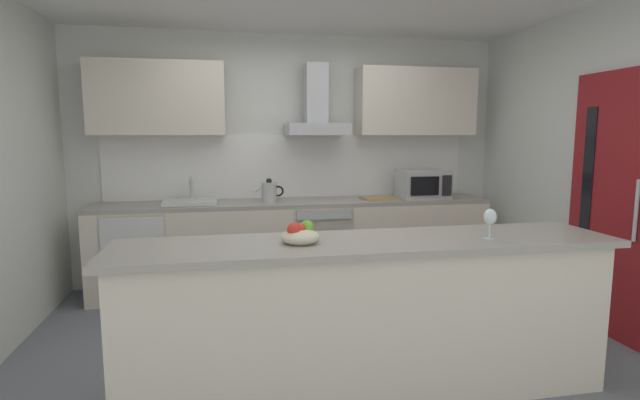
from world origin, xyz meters
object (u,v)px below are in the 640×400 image
Objects in this scene: wine_glass at (490,218)px; kettle at (269,192)px; chopping_board at (378,198)px; refrigerator at (139,254)px; microwave at (423,184)px; range_hood at (316,113)px; sink at (191,201)px; oven at (319,243)px; fruit_bowl at (300,235)px.

kettle is at bearing 116.88° from wine_glass.
chopping_board is (1.13, 0.01, -0.09)m from kettle.
wine_glass is at bearing -43.11° from refrigerator.
kettle is (-1.62, -0.01, -0.04)m from microwave.
sink is at bearing -174.64° from range_hood.
refrigerator is at bearing -179.91° from oven.
sink is at bearing 179.50° from oven.
kettle is 0.95m from range_hood.
fruit_bowl reaches higher than chopping_board.
fruit_bowl is at bearing -118.59° from chopping_board.
wine_glass is (1.10, -2.18, 0.07)m from kettle.
sink reaches higher than chopping_board.
microwave is 1.00× the size of sink.
range_hood reaches higher than wine_glass.
refrigerator is 0.71m from sink.
microwave is 2.81× the size of wine_glass.
wine_glass is (0.60, -2.21, 0.62)m from oven.
refrigerator is at bearing 120.49° from fruit_bowl.
microwave is at bearing 52.02° from fruit_bowl.
kettle is 1.62× the size of wine_glass.
range_hood reaches higher than microwave.
wine_glass is (1.86, -2.22, 0.15)m from sink.
kettle is (0.76, -0.04, 0.08)m from sink.
oven is 0.74m from kettle.
chopping_board is at bearing -13.83° from range_hood.
microwave reaches higher than sink.
oven is 1.60× the size of sink.
sink is 2.27× the size of fruit_bowl.
kettle reaches higher than refrigerator.
microwave is at bearing 76.75° from wine_glass.
kettle is 0.85× the size of chopping_board.
kettle is at bearing 89.67° from fruit_bowl.
range_hood is 2.12× the size of chopping_board.
microwave is at bearing -0.49° from chopping_board.
refrigerator is 1.38m from kettle.
sink reaches higher than fruit_bowl.
sink is 1.73× the size of kettle.
wine_glass reaches higher than oven.
oven is 4.50× the size of wine_glass.
sink is 1.47× the size of chopping_board.
kettle is 0.40× the size of range_hood.
range_hood reaches higher than refrigerator.
fruit_bowl is at bearing -90.33° from kettle.
sink is 2.90m from wine_glass.
range_hood reaches higher than kettle.
microwave is 1.62m from kettle.
kettle is at bearing -3.38° from sink.
refrigerator is 2.23m from range_hood.
oven is 3.64× the size of fruit_bowl.
sink is (-2.38, 0.04, -0.12)m from microwave.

